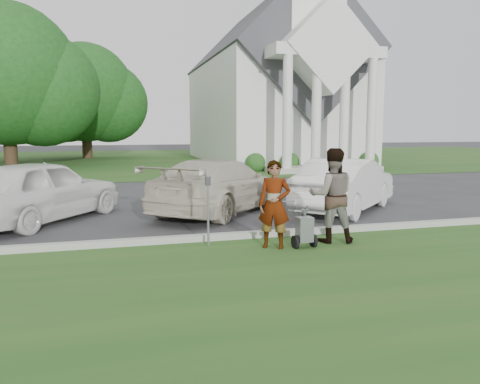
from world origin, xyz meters
name	(u,v)px	position (x,y,z in m)	size (l,w,h in m)	color
ground	(223,247)	(0.00, 0.00, 0.00)	(120.00, 120.00, 0.00)	#333335
grass_strip	(272,300)	(0.00, -3.00, 0.01)	(80.00, 7.00, 0.01)	#1F4F1B
church_lawn	(142,160)	(0.00, 27.00, 0.01)	(80.00, 30.00, 0.01)	#1F4F1B
curb	(217,237)	(0.00, 0.55, 0.07)	(80.00, 0.18, 0.15)	#9E9E93
church	(272,77)	(9.00, 23.11, 5.94)	(9.19, 19.00, 24.10)	white
tree_left	(6,81)	(-8.01, 21.99, 5.11)	(10.63, 8.40, 9.71)	#332316
tree_back	(85,97)	(-4.01, 29.99, 4.73)	(9.61, 7.60, 8.89)	#332316
striping_cart	(304,230)	(1.53, -0.50, 0.36)	(0.47, 0.92, 0.84)	black
person_left	(274,205)	(0.95, -0.36, 0.86)	(0.63, 0.41, 1.72)	#999999
person_right	(332,196)	(2.25, -0.20, 0.97)	(0.94, 0.73, 1.93)	#999999
parking_meter_near	(208,202)	(-0.27, 0.12, 0.90)	(0.10, 0.09, 1.43)	gray
car_b	(40,190)	(-3.85, 3.65, 0.80)	(1.89, 4.71, 1.60)	white
car_c	(219,185)	(0.80, 3.86, 0.75)	(2.11, 5.20, 1.51)	beige
car_d	(346,185)	(4.34, 3.15, 0.75)	(1.59, 4.55, 1.50)	white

